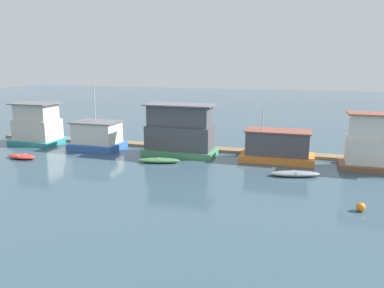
{
  "coord_description": "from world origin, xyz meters",
  "views": [
    {
      "loc": [
        10.57,
        -35.51,
        9.24
      ],
      "look_at": [
        0.0,
        -1.0,
        1.4
      ],
      "focal_mm": 35.0,
      "sensor_mm": 36.0,
      "label": 1
    }
  ],
  "objects_px": {
    "dinghy_red": "(22,156)",
    "buoy_orange": "(361,207)",
    "houseboat_teal": "(37,125)",
    "houseboat_orange": "(277,147)",
    "houseboat_green": "(180,131)",
    "houseboat_blue": "(97,136)",
    "dinghy_grey": "(295,174)",
    "houseboat_brown": "(384,145)",
    "dinghy_green": "(159,160)"
  },
  "relations": [
    {
      "from": "houseboat_teal",
      "to": "dinghy_green",
      "type": "bearing_deg",
      "value": -13.59
    },
    {
      "from": "houseboat_green",
      "to": "dinghy_green",
      "type": "height_order",
      "value": "houseboat_green"
    },
    {
      "from": "houseboat_green",
      "to": "buoy_orange",
      "type": "height_order",
      "value": "houseboat_green"
    },
    {
      "from": "houseboat_teal",
      "to": "houseboat_green",
      "type": "xyz_separation_m",
      "value": [
        17.7,
        -0.37,
        0.24
      ]
    },
    {
      "from": "dinghy_green",
      "to": "buoy_orange",
      "type": "height_order",
      "value": "buoy_orange"
    },
    {
      "from": "buoy_orange",
      "to": "houseboat_green",
      "type": "bearing_deg",
      "value": 145.28
    },
    {
      "from": "dinghy_red",
      "to": "dinghy_green",
      "type": "bearing_deg",
      "value": 10.52
    },
    {
      "from": "houseboat_orange",
      "to": "dinghy_red",
      "type": "xyz_separation_m",
      "value": [
        -24.15,
        -6.67,
        -1.14
      ]
    },
    {
      "from": "houseboat_orange",
      "to": "dinghy_grey",
      "type": "distance_m",
      "value": 5.36
    },
    {
      "from": "houseboat_teal",
      "to": "houseboat_brown",
      "type": "bearing_deg",
      "value": -0.82
    },
    {
      "from": "houseboat_blue",
      "to": "dinghy_green",
      "type": "distance_m",
      "value": 9.39
    },
    {
      "from": "houseboat_blue",
      "to": "dinghy_grey",
      "type": "relative_size",
      "value": 1.65
    },
    {
      "from": "houseboat_orange",
      "to": "buoy_orange",
      "type": "xyz_separation_m",
      "value": [
        6.13,
        -11.46,
        -1.07
      ]
    },
    {
      "from": "houseboat_blue",
      "to": "dinghy_red",
      "type": "height_order",
      "value": "houseboat_blue"
    },
    {
      "from": "houseboat_green",
      "to": "houseboat_brown",
      "type": "xyz_separation_m",
      "value": [
        18.91,
        -0.15,
        -0.15
      ]
    },
    {
      "from": "houseboat_green",
      "to": "dinghy_red",
      "type": "distance_m",
      "value": 15.82
    },
    {
      "from": "houseboat_teal",
      "to": "houseboat_orange",
      "type": "height_order",
      "value": "houseboat_orange"
    },
    {
      "from": "houseboat_teal",
      "to": "houseboat_brown",
      "type": "height_order",
      "value": "houseboat_brown"
    },
    {
      "from": "dinghy_green",
      "to": "dinghy_red",
      "type": "bearing_deg",
      "value": -169.48
    },
    {
      "from": "houseboat_brown",
      "to": "houseboat_green",
      "type": "bearing_deg",
      "value": 179.53
    },
    {
      "from": "houseboat_teal",
      "to": "houseboat_green",
      "type": "height_order",
      "value": "houseboat_green"
    },
    {
      "from": "houseboat_blue",
      "to": "buoy_orange",
      "type": "xyz_separation_m",
      "value": [
        25.36,
        -10.81,
        -1.14
      ]
    },
    {
      "from": "houseboat_orange",
      "to": "dinghy_green",
      "type": "height_order",
      "value": "houseboat_orange"
    },
    {
      "from": "houseboat_orange",
      "to": "buoy_orange",
      "type": "distance_m",
      "value": 13.04
    },
    {
      "from": "houseboat_brown",
      "to": "buoy_orange",
      "type": "bearing_deg",
      "value": -105.55
    },
    {
      "from": "houseboat_teal",
      "to": "dinghy_red",
      "type": "xyz_separation_m",
      "value": [
        3.32,
        -6.59,
        -1.95
      ]
    },
    {
      "from": "houseboat_teal",
      "to": "dinghy_grey",
      "type": "bearing_deg",
      "value": -9.37
    },
    {
      "from": "houseboat_blue",
      "to": "houseboat_orange",
      "type": "bearing_deg",
      "value": 1.92
    },
    {
      "from": "houseboat_blue",
      "to": "houseboat_green",
      "type": "bearing_deg",
      "value": 1.22
    },
    {
      "from": "houseboat_orange",
      "to": "houseboat_blue",
      "type": "bearing_deg",
      "value": -178.08
    },
    {
      "from": "buoy_orange",
      "to": "houseboat_blue",
      "type": "bearing_deg",
      "value": 156.91
    },
    {
      "from": "dinghy_red",
      "to": "buoy_orange",
      "type": "xyz_separation_m",
      "value": [
        30.27,
        -4.79,
        0.08
      ]
    },
    {
      "from": "houseboat_green",
      "to": "houseboat_orange",
      "type": "xyz_separation_m",
      "value": [
        9.76,
        0.44,
        -1.04
      ]
    },
    {
      "from": "houseboat_orange",
      "to": "buoy_orange",
      "type": "relative_size",
      "value": 12.0
    },
    {
      "from": "dinghy_red",
      "to": "buoy_orange",
      "type": "distance_m",
      "value": 30.65
    },
    {
      "from": "houseboat_teal",
      "to": "houseboat_green",
      "type": "relative_size",
      "value": 0.74
    },
    {
      "from": "houseboat_orange",
      "to": "dinghy_green",
      "type": "xyz_separation_m",
      "value": [
        -10.6,
        -4.15,
        -1.13
      ]
    },
    {
      "from": "houseboat_green",
      "to": "houseboat_teal",
      "type": "bearing_deg",
      "value": 178.81
    },
    {
      "from": "buoy_orange",
      "to": "houseboat_teal",
      "type": "bearing_deg",
      "value": 161.28
    },
    {
      "from": "houseboat_blue",
      "to": "houseboat_brown",
      "type": "distance_m",
      "value": 28.4
    },
    {
      "from": "dinghy_grey",
      "to": "houseboat_teal",
      "type": "bearing_deg",
      "value": 170.63
    },
    {
      "from": "dinghy_red",
      "to": "houseboat_brown",
      "type": "bearing_deg",
      "value": 10.33
    },
    {
      "from": "houseboat_blue",
      "to": "houseboat_brown",
      "type": "bearing_deg",
      "value": 0.1
    },
    {
      "from": "houseboat_teal",
      "to": "dinghy_grey",
      "type": "height_order",
      "value": "houseboat_teal"
    },
    {
      "from": "houseboat_green",
      "to": "dinghy_grey",
      "type": "xyz_separation_m",
      "value": [
        11.61,
        -4.47,
        -2.17
      ]
    },
    {
      "from": "houseboat_teal",
      "to": "houseboat_blue",
      "type": "distance_m",
      "value": 8.28
    },
    {
      "from": "dinghy_red",
      "to": "houseboat_teal",
      "type": "bearing_deg",
      "value": 116.72
    },
    {
      "from": "houseboat_brown",
      "to": "dinghy_grey",
      "type": "height_order",
      "value": "houseboat_brown"
    },
    {
      "from": "houseboat_blue",
      "to": "dinghy_green",
      "type": "relative_size",
      "value": 1.7
    },
    {
      "from": "houseboat_green",
      "to": "dinghy_red",
      "type": "relative_size",
      "value": 2.25
    }
  ]
}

